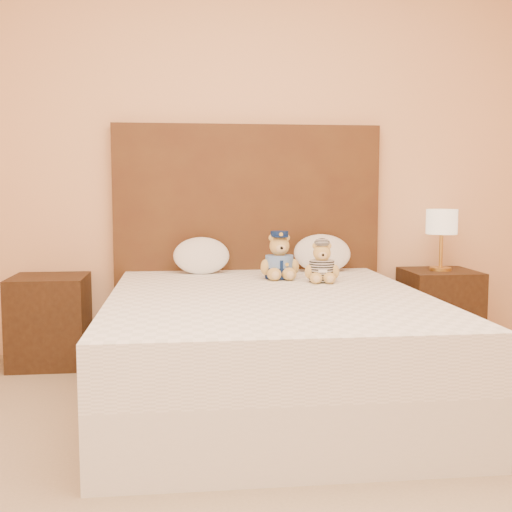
{
  "coord_description": "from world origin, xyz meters",
  "views": [
    {
      "loc": [
        -0.44,
        -2.01,
        1.08
      ],
      "look_at": [
        -0.03,
        1.45,
        0.72
      ],
      "focal_mm": 45.0,
      "sensor_mm": 36.0,
      "label": 1
    }
  ],
  "objects_px": {
    "bed": "(268,346)",
    "teddy_police": "(279,255)",
    "teddy_prisoner": "(322,262)",
    "lamp": "(442,225)",
    "pillow_left": "(201,254)",
    "nightstand_left": "(50,320)",
    "pillow_right": "(322,251)",
    "nightstand_right": "(439,312)"
  },
  "relations": [
    {
      "from": "bed",
      "to": "pillow_right",
      "type": "height_order",
      "value": "pillow_right"
    },
    {
      "from": "nightstand_right",
      "to": "pillow_left",
      "type": "xyz_separation_m",
      "value": [
        -1.56,
        0.03,
        0.4
      ]
    },
    {
      "from": "nightstand_left",
      "to": "teddy_prisoner",
      "type": "relative_size",
      "value": 2.36
    },
    {
      "from": "teddy_police",
      "to": "teddy_prisoner",
      "type": "distance_m",
      "value": 0.28
    },
    {
      "from": "bed",
      "to": "lamp",
      "type": "xyz_separation_m",
      "value": [
        1.25,
        0.8,
        0.57
      ]
    },
    {
      "from": "lamp",
      "to": "pillow_left",
      "type": "relative_size",
      "value": 1.13
    },
    {
      "from": "teddy_police",
      "to": "teddy_prisoner",
      "type": "relative_size",
      "value": 1.21
    },
    {
      "from": "pillow_left",
      "to": "pillow_right",
      "type": "bearing_deg",
      "value": 0.0
    },
    {
      "from": "pillow_right",
      "to": "teddy_police",
      "type": "bearing_deg",
      "value": -137.52
    },
    {
      "from": "bed",
      "to": "pillow_left",
      "type": "height_order",
      "value": "pillow_left"
    },
    {
      "from": "teddy_police",
      "to": "pillow_left",
      "type": "relative_size",
      "value": 0.79
    },
    {
      "from": "nightstand_left",
      "to": "lamp",
      "type": "height_order",
      "value": "lamp"
    },
    {
      "from": "teddy_police",
      "to": "pillow_right",
      "type": "xyz_separation_m",
      "value": [
        0.33,
        0.3,
        -0.01
      ]
    },
    {
      "from": "nightstand_left",
      "to": "teddy_prisoner",
      "type": "xyz_separation_m",
      "value": [
        1.61,
        -0.43,
        0.39
      ]
    },
    {
      "from": "nightstand_right",
      "to": "pillow_right",
      "type": "distance_m",
      "value": 0.88
    },
    {
      "from": "teddy_prisoner",
      "to": "pillow_right",
      "type": "bearing_deg",
      "value": 84.08
    },
    {
      "from": "nightstand_right",
      "to": "bed",
      "type": "bearing_deg",
      "value": -147.38
    },
    {
      "from": "bed",
      "to": "teddy_prisoner",
      "type": "height_order",
      "value": "teddy_prisoner"
    },
    {
      "from": "lamp",
      "to": "teddy_prisoner",
      "type": "xyz_separation_m",
      "value": [
        -0.89,
        -0.43,
        -0.18
      ]
    },
    {
      "from": "nightstand_left",
      "to": "pillow_right",
      "type": "xyz_separation_m",
      "value": [
        1.71,
        0.03,
        0.41
      ]
    },
    {
      "from": "lamp",
      "to": "teddy_prisoner",
      "type": "bearing_deg",
      "value": -154.12
    },
    {
      "from": "lamp",
      "to": "teddy_police",
      "type": "distance_m",
      "value": 1.15
    },
    {
      "from": "bed",
      "to": "teddy_prisoner",
      "type": "relative_size",
      "value": 8.6
    },
    {
      "from": "teddy_prisoner",
      "to": "pillow_right",
      "type": "relative_size",
      "value": 0.62
    },
    {
      "from": "nightstand_left",
      "to": "lamp",
      "type": "relative_size",
      "value": 1.38
    },
    {
      "from": "nightstand_right",
      "to": "pillow_left",
      "type": "distance_m",
      "value": 1.61
    },
    {
      "from": "teddy_prisoner",
      "to": "bed",
      "type": "bearing_deg",
      "value": -127.41
    },
    {
      "from": "lamp",
      "to": "pillow_left",
      "type": "distance_m",
      "value": 1.57
    },
    {
      "from": "pillow_right",
      "to": "bed",
      "type": "bearing_deg",
      "value": -119.24
    },
    {
      "from": "nightstand_right",
      "to": "pillow_right",
      "type": "bearing_deg",
      "value": 177.81
    },
    {
      "from": "nightstand_left",
      "to": "pillow_right",
      "type": "relative_size",
      "value": 1.48
    },
    {
      "from": "pillow_left",
      "to": "pillow_right",
      "type": "distance_m",
      "value": 0.78
    },
    {
      "from": "teddy_police",
      "to": "nightstand_left",
      "type": "bearing_deg",
      "value": 167.49
    },
    {
      "from": "bed",
      "to": "nightstand_right",
      "type": "bearing_deg",
      "value": 32.62
    },
    {
      "from": "pillow_left",
      "to": "lamp",
      "type": "bearing_deg",
      "value": -1.1
    },
    {
      "from": "bed",
      "to": "nightstand_left",
      "type": "xyz_separation_m",
      "value": [
        -1.25,
        0.8,
        -0.0
      ]
    },
    {
      "from": "pillow_left",
      "to": "nightstand_left",
      "type": "bearing_deg",
      "value": -178.16
    },
    {
      "from": "pillow_left",
      "to": "pillow_right",
      "type": "relative_size",
      "value": 0.95
    },
    {
      "from": "bed",
      "to": "teddy_police",
      "type": "xyz_separation_m",
      "value": [
        0.14,
        0.53,
        0.42
      ]
    },
    {
      "from": "pillow_right",
      "to": "lamp",
      "type": "bearing_deg",
      "value": -2.19
    },
    {
      "from": "nightstand_right",
      "to": "teddy_police",
      "type": "xyz_separation_m",
      "value": [
        -1.11,
        -0.27,
        0.42
      ]
    },
    {
      "from": "teddy_police",
      "to": "pillow_left",
      "type": "xyz_separation_m",
      "value": [
        -0.45,
        0.3,
        -0.02
      ]
    }
  ]
}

